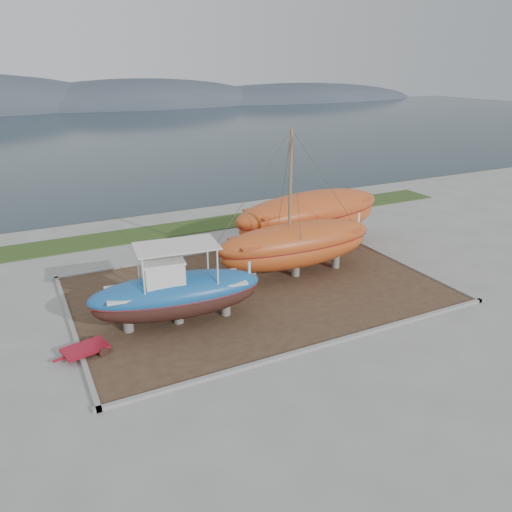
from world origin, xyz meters
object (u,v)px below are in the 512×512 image
white_dinghy (149,294)px  orange_sailboat (297,206)px  red_trailer (85,351)px  blue_caique (177,285)px  orange_bare_hull (310,221)px

white_dinghy → orange_sailboat: orange_sailboat is taller
orange_sailboat → red_trailer: orange_sailboat is taller
blue_caique → red_trailer: (-4.18, -0.79, -1.72)m
red_trailer → orange_sailboat: bearing=1.7°
white_dinghy → orange_sailboat: 8.79m
orange_bare_hull → red_trailer: orange_bare_hull is taller
blue_caique → orange_sailboat: orange_sailboat is taller
white_dinghy → orange_bare_hull: bearing=-4.7°
orange_sailboat → orange_bare_hull: orange_sailboat is taller
blue_caique → red_trailer: size_ratio=2.99×
blue_caique → white_dinghy: size_ratio=1.86×
orange_bare_hull → white_dinghy: bearing=-170.1°
orange_bare_hull → red_trailer: 16.01m
orange_sailboat → orange_bare_hull: 5.03m
red_trailer → white_dinghy: bearing=28.3°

